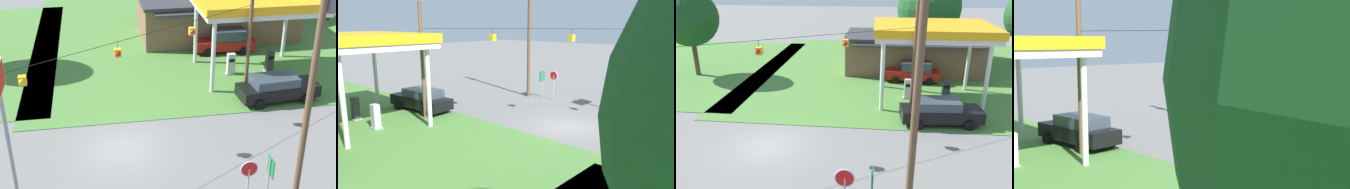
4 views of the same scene
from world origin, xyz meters
The scene contains 6 objects.
ground_plane centered at (0.00, 0.00, 0.00)m, with size 160.00×160.00×0.00m, color slate.
car_at_pumps_front centered at (10.21, 4.11, 0.89)m, with size 5.31×2.43×1.69m.
stop_sign_roadside centered at (5.04, -5.60, 1.81)m, with size 0.80×0.08×2.50m.
route_sign centered at (6.09, -5.40, 1.71)m, with size 0.10×0.70×2.40m.
utility_pole_main centered at (7.54, -5.25, 6.04)m, with size 2.20×0.44×10.85m.
signal_span_gantry centered at (0.00, -0.01, 4.23)m, with size 17.08×10.24×7.85m.
Camera 4 is at (-11.87, 16.56, 5.69)m, focal length 50.00 mm.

